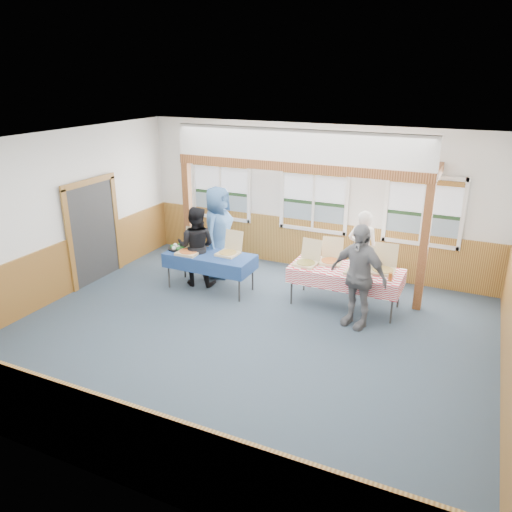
{
  "coord_description": "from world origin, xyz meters",
  "views": [
    {
      "loc": [
        3.31,
        -6.7,
        4.21
      ],
      "look_at": [
        -0.25,
        1.0,
        1.06
      ],
      "focal_mm": 35.0,
      "sensor_mm": 36.0,
      "label": 1
    }
  ],
  "objects_px": {
    "table_left": "(210,257)",
    "man_blue": "(218,232)",
    "woman_black": "(196,246)",
    "table_right": "(346,271)",
    "person_grey": "(358,276)",
    "woman_white": "(362,250)"
  },
  "relations": [
    {
      "from": "woman_white",
      "to": "man_blue",
      "type": "height_order",
      "value": "man_blue"
    },
    {
      "from": "table_left",
      "to": "man_blue",
      "type": "xyz_separation_m",
      "value": [
        -0.21,
        0.73,
        0.29
      ]
    },
    {
      "from": "table_left",
      "to": "table_right",
      "type": "height_order",
      "value": "same"
    },
    {
      "from": "woman_black",
      "to": "person_grey",
      "type": "height_order",
      "value": "person_grey"
    },
    {
      "from": "man_blue",
      "to": "person_grey",
      "type": "distance_m",
      "value": 3.43
    },
    {
      "from": "table_left",
      "to": "woman_white",
      "type": "height_order",
      "value": "woman_white"
    },
    {
      "from": "woman_white",
      "to": "woman_black",
      "type": "height_order",
      "value": "woman_black"
    },
    {
      "from": "table_left",
      "to": "woman_black",
      "type": "distance_m",
      "value": 0.42
    },
    {
      "from": "table_right",
      "to": "man_blue",
      "type": "height_order",
      "value": "man_blue"
    },
    {
      "from": "woman_white",
      "to": "person_grey",
      "type": "height_order",
      "value": "person_grey"
    },
    {
      "from": "table_left",
      "to": "man_blue",
      "type": "distance_m",
      "value": 0.82
    },
    {
      "from": "table_left",
      "to": "person_grey",
      "type": "distance_m",
      "value": 3.1
    },
    {
      "from": "person_grey",
      "to": "woman_white",
      "type": "bearing_deg",
      "value": 119.7
    },
    {
      "from": "table_left",
      "to": "person_grey",
      "type": "bearing_deg",
      "value": 15.14
    },
    {
      "from": "woman_black",
      "to": "person_grey",
      "type": "relative_size",
      "value": 0.9
    },
    {
      "from": "woman_black",
      "to": "person_grey",
      "type": "xyz_separation_m",
      "value": [
        3.46,
        -0.39,
        0.09
      ]
    },
    {
      "from": "table_left",
      "to": "table_right",
      "type": "bearing_deg",
      "value": 28.27
    },
    {
      "from": "woman_white",
      "to": "person_grey",
      "type": "distance_m",
      "value": 1.66
    },
    {
      "from": "woman_black",
      "to": "man_blue",
      "type": "relative_size",
      "value": 0.84
    },
    {
      "from": "table_left",
      "to": "man_blue",
      "type": "bearing_deg",
      "value": 125.88
    },
    {
      "from": "woman_black",
      "to": "table_right",
      "type": "bearing_deg",
      "value": 172.74
    },
    {
      "from": "man_blue",
      "to": "person_grey",
      "type": "relative_size",
      "value": 1.07
    }
  ]
}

